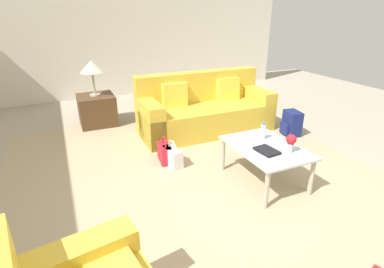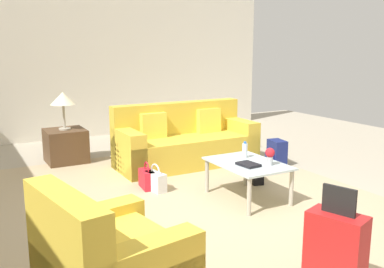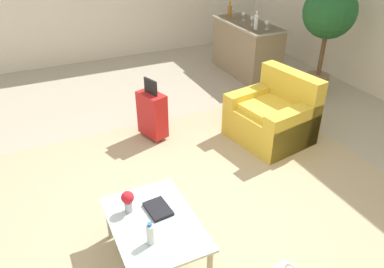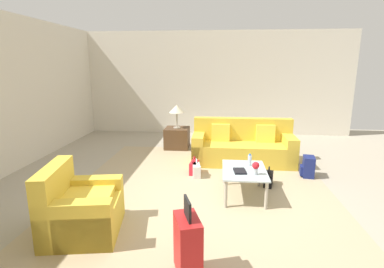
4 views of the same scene
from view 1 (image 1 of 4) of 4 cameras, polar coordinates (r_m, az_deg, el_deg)
ground_plane at (r=3.20m, az=10.21°, el=-14.15°), size 12.00×12.00×0.00m
wall_right at (r=7.30m, az=-12.77°, el=19.36°), size 0.12×8.00×3.10m
area_rug at (r=3.53m, az=2.00°, el=-9.77°), size 5.20×4.40×0.01m
couch at (r=5.02m, az=2.27°, el=4.30°), size 0.86×2.17×0.95m
coffee_table at (r=3.53m, az=13.81°, el=-3.20°), size 0.98×0.70×0.46m
water_bottle at (r=3.67m, az=13.40°, el=0.48°), size 0.06×0.06×0.20m
coffee_table_book at (r=3.37m, az=14.07°, el=-3.11°), size 0.27×0.21×0.03m
flower_vase at (r=3.40m, az=18.33°, el=-1.38°), size 0.11×0.11×0.21m
side_table at (r=5.54m, az=-17.62°, el=4.39°), size 0.61×0.61×0.53m
table_lamp at (r=5.37m, az=-18.55°, el=11.91°), size 0.39×0.39×0.59m
handbag_white at (r=3.91m, az=-3.74°, el=-4.30°), size 0.34×0.19×0.36m
handbag_black at (r=4.25m, az=14.71°, el=-2.74°), size 0.34×0.21×0.36m
handbag_red at (r=4.02m, az=-5.23°, el=-3.56°), size 0.33×0.18×0.36m
backpack_navy at (r=5.10m, az=18.40°, el=1.89°), size 0.33×0.29×0.40m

